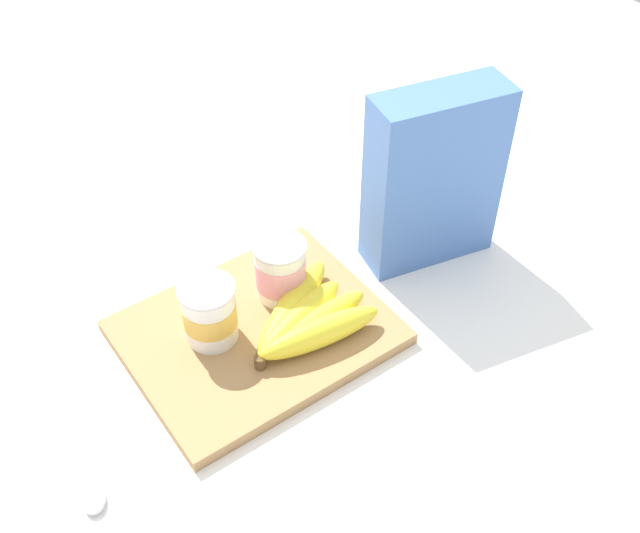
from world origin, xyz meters
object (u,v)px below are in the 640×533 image
cutting_board (256,332)px  yogurt_cup_back (280,270)px  banana_bunch (306,320)px  cereal_box (434,178)px  spoon (92,478)px  yogurt_cup_front (209,313)px

cutting_board → yogurt_cup_back: 0.08m
yogurt_cup_back → banana_bunch: yogurt_cup_back is taller
cereal_box → spoon: bearing=-160.2°
yogurt_cup_back → cutting_board: bearing=-151.8°
cutting_board → cereal_box: (0.28, -0.00, 0.12)m
cereal_box → spoon: 0.54m
yogurt_cup_back → banana_bunch: bearing=-98.7°
yogurt_cup_back → banana_bunch: (-0.01, -0.07, -0.02)m
yogurt_cup_front → banana_bunch: yogurt_cup_front is taller
cereal_box → yogurt_cup_back: bearing=-175.9°
cereal_box → spoon: size_ratio=1.90×
banana_bunch → yogurt_cup_front: bearing=148.5°
yogurt_cup_front → cereal_box: bearing=-3.5°
banana_bunch → spoon: (-0.30, -0.03, -0.03)m
cutting_board → yogurt_cup_front: 0.07m
cutting_board → spoon: size_ratio=2.37×
cutting_board → spoon: cutting_board is taller
cutting_board → spoon: bearing=-164.4°
yogurt_cup_front → yogurt_cup_back: bearing=6.0°
yogurt_cup_front → spoon: (-0.20, -0.09, -0.05)m
cereal_box → banana_bunch: (-0.23, -0.04, -0.09)m
cereal_box → yogurt_cup_front: size_ratio=3.07×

